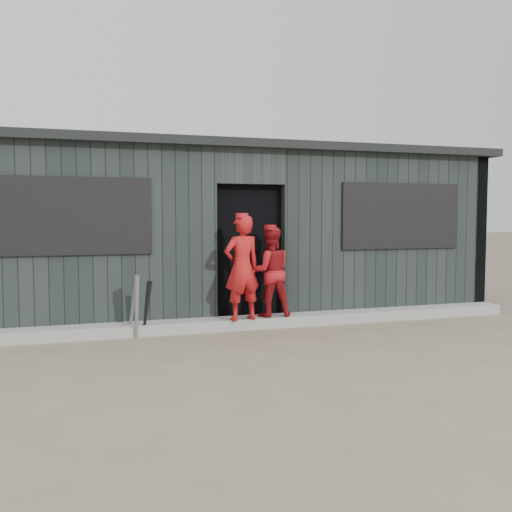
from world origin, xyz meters
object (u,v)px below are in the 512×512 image
object	(u,v)px
dugout	(225,232)
player_grey_back	(271,277)
bat_right	(146,309)
bat_left	(133,306)
player_red_left	(242,268)
player_red_right	(270,272)
bat_mid	(137,307)

from	to	relation	value
dugout	player_grey_back	bearing A→B (deg)	-68.13
bat_right	bat_left	bearing A→B (deg)	149.17
bat_left	player_red_left	xyz separation A→B (m)	(1.44, -0.06, 0.46)
player_red_left	dugout	size ratio (longest dim) A/B	0.17
bat_right	player_red_right	size ratio (longest dim) A/B	0.60
player_grey_back	dugout	bearing A→B (deg)	-77.94
player_red_right	bat_right	bearing A→B (deg)	11.11
bat_mid	player_red_right	size ratio (longest dim) A/B	0.65
player_grey_back	player_red_right	bearing A→B (deg)	60.00
player_red_right	bat_mid	bearing A→B (deg)	12.58
bat_left	bat_mid	bearing A→B (deg)	-78.35
player_red_left	player_grey_back	xyz separation A→B (m)	(0.68, 0.76, -0.22)
bat_left	bat_right	world-z (taller)	bat_left
bat_left	dugout	xyz separation A→B (m)	(1.69, 1.79, 0.89)
player_red_right	player_grey_back	distance (m)	0.66
player_grey_back	dugout	size ratio (longest dim) A/B	0.15
player_red_left	player_grey_back	distance (m)	1.04
bat_left	dugout	world-z (taller)	dugout
player_red_right	player_grey_back	size ratio (longest dim) A/B	0.99
bat_left	bat_right	size ratio (longest dim) A/B	1.10
bat_right	player_red_right	world-z (taller)	player_red_right
bat_left	bat_mid	distance (m)	0.16
bat_mid	dugout	world-z (taller)	dugout
bat_right	player_red_left	bearing A→B (deg)	1.64
dugout	bat_mid	bearing A→B (deg)	-130.38
player_red_right	player_red_left	bearing A→B (deg)	23.60
player_red_left	player_red_right	distance (m)	0.49
bat_right	player_red_left	xyz separation A→B (m)	(1.28, 0.04, 0.49)
player_red_left	bat_right	bearing A→B (deg)	-9.71
bat_left	player_red_left	distance (m)	1.51
bat_left	player_red_left	bearing A→B (deg)	-2.33
player_red_left	player_red_right	size ratio (longest dim) A/B	1.13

